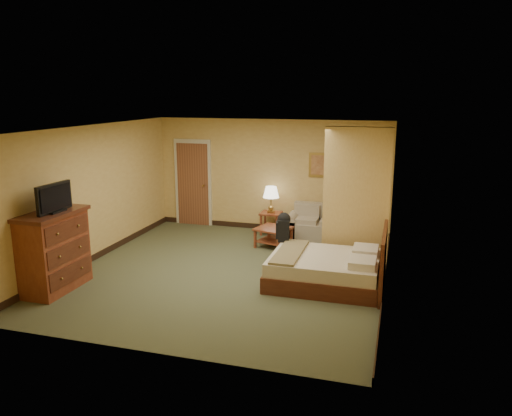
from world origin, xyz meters
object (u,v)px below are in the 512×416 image
at_px(coffee_table, 273,233).
at_px(dresser, 54,251).
at_px(bed, 329,269).
at_px(loveseat, 320,228).

height_order(coffee_table, dresser, dresser).
bearing_deg(coffee_table, bed, -51.71).
relative_size(coffee_table, bed, 0.42).
height_order(loveseat, dresser, dresser).
bearing_deg(loveseat, dresser, -132.01).
bearing_deg(bed, dresser, -161.18).
bearing_deg(bed, loveseat, 102.21).
height_order(coffee_table, bed, bed).
distance_m(loveseat, coffee_table, 1.21).
bearing_deg(loveseat, bed, -77.79).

